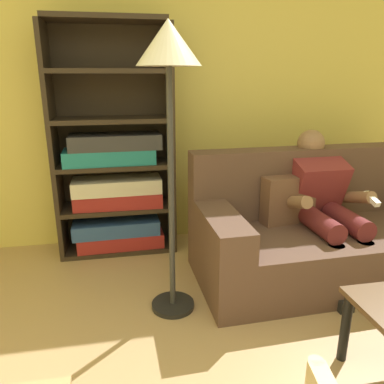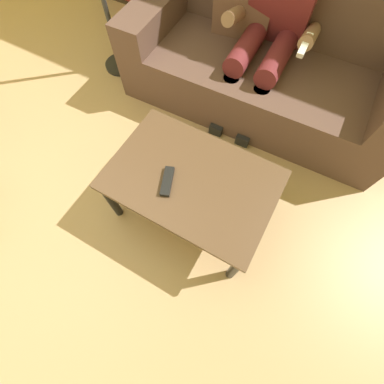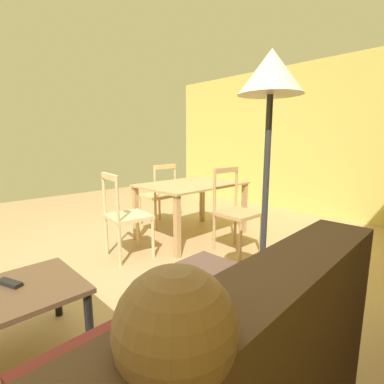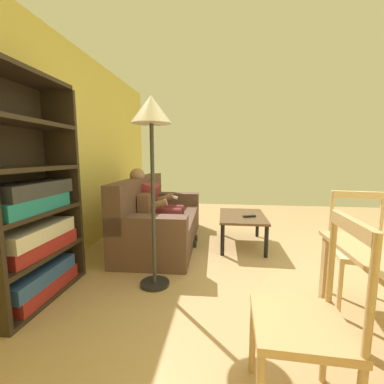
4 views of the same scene
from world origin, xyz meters
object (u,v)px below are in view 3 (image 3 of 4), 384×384
tv_remote (10,283)px  dining_chair_facing_couch (126,216)px  dining_chair_by_doorway (159,195)px  floor_lamp (270,101)px  dining_table (192,191)px  dining_chair_near_wall (236,212)px

tv_remote → dining_chair_facing_couch: dining_chair_facing_couch is taller
tv_remote → dining_chair_by_doorway: (-2.23, -1.48, 0.02)m
tv_remote → dining_chair_facing_couch: (-1.24, -0.76, 0.02)m
tv_remote → floor_lamp: size_ratio=0.10×
tv_remote → dining_table: size_ratio=0.13×
tv_remote → dining_chair_by_doorway: bearing=-168.0°
tv_remote → floor_lamp: (-1.14, 0.99, 1.04)m
dining_chair_by_doorway → floor_lamp: size_ratio=0.53×
dining_table → dining_chair_near_wall: size_ratio=1.38×
dining_chair_near_wall → floor_lamp: bearing=43.2°
dining_chair_by_doorway → dining_table: bearing=89.9°
floor_lamp → dining_chair_facing_couch: bearing=-93.4°
dining_chair_near_wall → floor_lamp: 1.81m
tv_remote → dining_chair_by_doorway: 2.68m
dining_chair_by_doorway → dining_chair_facing_couch: bearing=35.8°
dining_chair_by_doorway → floor_lamp: (1.10, 2.46, 1.02)m
floor_lamp → tv_remote: bearing=-40.9°
tv_remote → dining_table: dining_table is taller
dining_chair_near_wall → dining_chair_facing_couch: 1.23m
dining_chair_near_wall → dining_chair_facing_couch: (0.99, -0.72, -0.00)m
dining_chair_near_wall → dining_table: bearing=-89.9°
dining_chair_facing_couch → floor_lamp: (0.10, 1.75, 1.02)m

